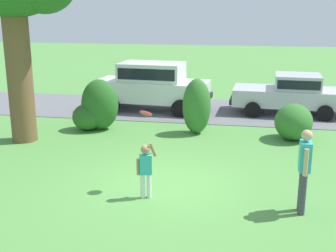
# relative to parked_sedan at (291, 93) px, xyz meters

# --- Properties ---
(ground_plane) EXTENTS (80.00, 80.00, 0.00)m
(ground_plane) POSITION_rel_parked_sedan_xyz_m (-3.51, -7.82, -0.85)
(ground_plane) COLOR #518E42
(driveway_strip) EXTENTS (28.00, 4.40, 0.02)m
(driveway_strip) POSITION_rel_parked_sedan_xyz_m (-3.51, -0.03, -0.84)
(driveway_strip) COLOR slate
(driveway_strip) RESTS_ON ground
(shrub_near_tree) EXTENTS (1.53, 1.22, 1.72)m
(shrub_near_tree) POSITION_rel_parked_sedan_xyz_m (-6.68, -3.50, -0.10)
(shrub_near_tree) COLOR #286023
(shrub_near_tree) RESTS_ON ground
(shrub_centre_left) EXTENTS (0.92, 0.87, 1.82)m
(shrub_centre_left) POSITION_rel_parked_sedan_xyz_m (-3.28, -3.38, 0.07)
(shrub_centre_left) COLOR #33702B
(shrub_centre_left) RESTS_ON ground
(shrub_centre) EXTENTS (1.17, 1.33, 1.14)m
(shrub_centre) POSITION_rel_parked_sedan_xyz_m (-0.22, -3.54, -0.31)
(shrub_centre) COLOR #33702B
(shrub_centre) RESTS_ON ground
(parked_sedan) EXTENTS (4.48, 2.25, 1.56)m
(parked_sedan) POSITION_rel_parked_sedan_xyz_m (0.00, 0.00, 0.00)
(parked_sedan) COLOR silver
(parked_sedan) RESTS_ON ground
(parked_suv) EXTENTS (4.81, 2.35, 1.92)m
(parked_suv) POSITION_rel_parked_sedan_xyz_m (-5.45, -0.28, 0.23)
(parked_suv) COLOR white
(parked_suv) RESTS_ON ground
(child_thrower) EXTENTS (0.41, 0.35, 1.29)m
(child_thrower) POSITION_rel_parked_sedan_xyz_m (-3.77, -8.66, -0.13)
(child_thrower) COLOR white
(child_thrower) RESTS_ON ground
(frisbee) EXTENTS (0.31, 0.26, 0.21)m
(frisbee) POSITION_rel_parked_sedan_xyz_m (-3.87, -8.14, 0.93)
(frisbee) COLOR red
(adult_onlooker) EXTENTS (0.23, 0.53, 1.74)m
(adult_onlooker) POSITION_rel_parked_sedan_xyz_m (-0.51, -8.80, 0.13)
(adult_onlooker) COLOR #3F3F4C
(adult_onlooker) RESTS_ON ground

